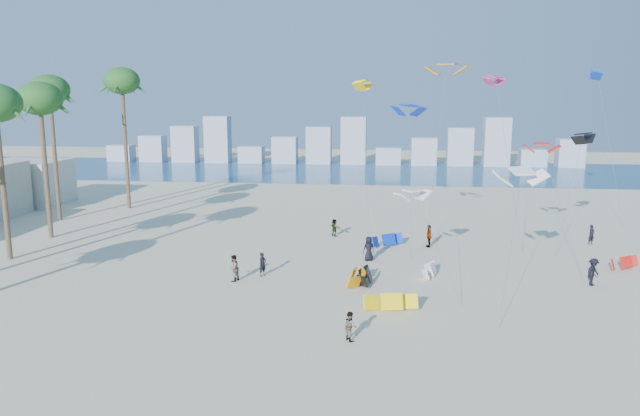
# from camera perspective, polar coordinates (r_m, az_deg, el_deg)

# --- Properties ---
(ground) EXTENTS (220.00, 220.00, 0.00)m
(ground) POSITION_cam_1_polar(r_m,az_deg,el_deg) (29.59, -9.66, -14.34)
(ground) COLOR beige
(ground) RESTS_ON ground
(ocean) EXTENTS (220.00, 220.00, 0.00)m
(ocean) POSITION_cam_1_polar(r_m,az_deg,el_deg) (98.77, 2.00, 3.52)
(ocean) COLOR navy
(ocean) RESTS_ON ground
(kitesurfer_near) EXTENTS (0.66, 0.72, 1.66)m
(kitesurfer_near) POSITION_cam_1_polar(r_m,az_deg,el_deg) (42.17, -5.43, -5.32)
(kitesurfer_near) COLOR black
(kitesurfer_near) RESTS_ON ground
(kitesurfer_mid) EXTENTS (0.90, 0.94, 1.53)m
(kitesurfer_mid) POSITION_cam_1_polar(r_m,az_deg,el_deg) (31.54, 2.84, -11.05)
(kitesurfer_mid) COLOR gray
(kitesurfer_mid) RESTS_ON ground
(kitesurfers_far) EXTENTS (28.09, 15.07, 1.87)m
(kitesurfers_far) POSITION_cam_1_polar(r_m,az_deg,el_deg) (46.13, 9.12, -3.92)
(kitesurfers_far) COLOR black
(kitesurfers_far) RESTS_ON ground
(grounded_kites) EXTENTS (21.62, 17.52, 1.03)m
(grounded_kites) POSITION_cam_1_polar(r_m,az_deg,el_deg) (42.36, 9.76, -5.85)
(grounded_kites) COLOR orange
(grounded_kites) RESTS_ON ground
(flying_kites) EXTENTS (25.66, 33.74, 15.62)m
(flying_kites) POSITION_cam_1_polar(r_m,az_deg,el_deg) (50.07, 16.44, 8.97)
(flying_kites) COLOR white
(flying_kites) RESTS_ON ground
(distant_skyline) EXTENTS (85.00, 3.00, 8.40)m
(distant_skyline) POSITION_cam_1_polar(r_m,az_deg,el_deg) (108.45, 1.80, 5.81)
(distant_skyline) COLOR #9EADBF
(distant_skyline) RESTS_ON ground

